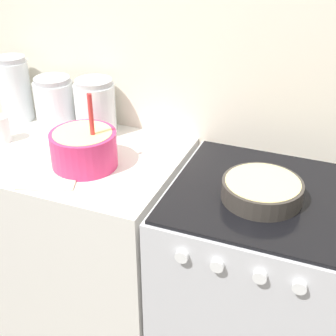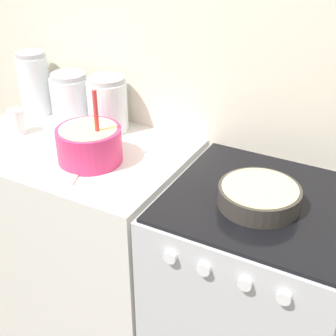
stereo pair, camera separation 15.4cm
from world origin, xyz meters
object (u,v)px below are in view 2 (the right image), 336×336
Objects in this scene: stove at (250,303)px; storage_jar_middle at (71,101)px; storage_jar_left at (35,87)px; baking_pan at (259,196)px; tin_can at (17,121)px; mixing_bowl at (89,143)px; storage_jar_right at (108,108)px.

storage_jar_middle is at bearing 167.89° from stove.
storage_jar_middle is (0.19, -0.00, -0.03)m from storage_jar_left.
baking_pan is 2.46× the size of tin_can.
mixing_bowl is 1.24× the size of storage_jar_right.
baking_pan is 0.94m from storage_jar_middle.
tin_can is at bearing -118.51° from storage_jar_middle.
storage_jar_right is (0.38, 0.00, -0.02)m from storage_jar_left.
storage_jar_left is (-0.47, 0.25, 0.04)m from mixing_bowl.
baking_pan is 1.14× the size of storage_jar_right.
storage_jar_left reaches higher than storage_jar_right.
stove is 0.93m from storage_jar_right.
storage_jar_middle is 0.93× the size of storage_jar_right.
mixing_bowl is 0.27m from storage_jar_right.
storage_jar_middle is at bearing 61.49° from tin_can.
mixing_bowl is 0.40m from tin_can.
mixing_bowl is (-0.62, -0.06, 0.53)m from stove.
storage_jar_middle reaches higher than tin_can.
storage_jar_left is at bearing 151.93° from mixing_bowl.
mixing_bowl is 1.33× the size of storage_jar_middle.
baking_pan is at bearing -12.11° from storage_jar_left.
mixing_bowl is 1.09× the size of baking_pan.
storage_jar_right is (0.19, 0.00, 0.01)m from storage_jar_middle.
mixing_bowl is at bearing -28.07° from storage_jar_left.
tin_can is (-1.02, -0.01, 0.51)m from stove.
baking_pan is at bearing -1.78° from tin_can.
tin_can is (-0.30, -0.20, -0.04)m from storage_jar_right.
stove is 0.50m from baking_pan.
baking_pan is 1.23× the size of storage_jar_middle.
stove is at bearing 0.51° from tin_can.
storage_jar_left is 2.62× the size of tin_can.
storage_jar_left is (-1.10, 0.20, 0.58)m from stove.
mixing_bowl reaches higher than tin_can.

